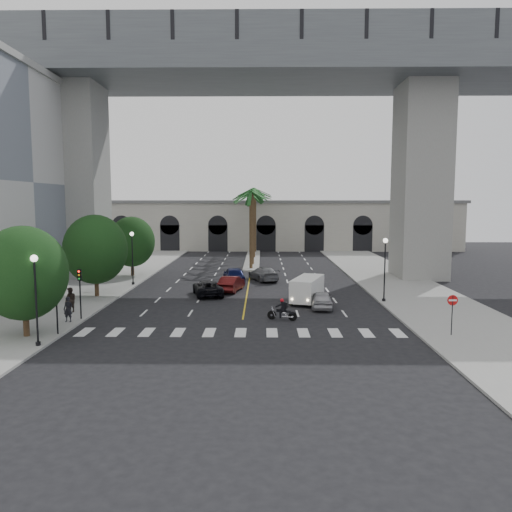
# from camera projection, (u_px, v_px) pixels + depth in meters

# --- Properties ---
(ground) EXTENTS (140.00, 140.00, 0.00)m
(ground) POSITION_uv_depth(u_px,v_px,m) (242.00, 327.00, 33.25)
(ground) COLOR black
(ground) RESTS_ON ground
(sidewalk_left) EXTENTS (8.00, 100.00, 0.15)m
(sidewalk_left) POSITION_uv_depth(u_px,v_px,m) (94.00, 287.00, 48.34)
(sidewalk_left) COLOR gray
(sidewalk_left) RESTS_ON ground
(sidewalk_right) EXTENTS (8.00, 100.00, 0.15)m
(sidewalk_right) POSITION_uv_depth(u_px,v_px,m) (404.00, 287.00, 47.96)
(sidewalk_right) COLOR gray
(sidewalk_right) RESTS_ON ground
(median) EXTENTS (2.00, 24.00, 0.20)m
(median) POSITION_uv_depth(u_px,v_px,m) (253.00, 259.00, 71.01)
(median) COLOR gray
(median) RESTS_ON ground
(pier_building) EXTENTS (71.00, 10.50, 8.50)m
(pier_building) POSITION_uv_depth(u_px,v_px,m) (254.00, 225.00, 87.45)
(pier_building) COLOR beige
(pier_building) RESTS_ON ground
(bridge) EXTENTS (75.00, 13.00, 26.00)m
(bridge) POSITION_uv_depth(u_px,v_px,m) (282.00, 105.00, 53.05)
(bridge) COLOR gray
(bridge) RESTS_ON ground
(palm_a) EXTENTS (3.20, 3.20, 10.30)m
(palm_a) POSITION_uv_depth(u_px,v_px,m) (251.00, 195.00, 60.09)
(palm_a) COLOR #47331E
(palm_a) RESTS_ON ground
(palm_b) EXTENTS (3.20, 3.20, 10.60)m
(palm_b) POSITION_uv_depth(u_px,v_px,m) (252.00, 193.00, 64.03)
(palm_b) COLOR #47331E
(palm_b) RESTS_ON ground
(palm_c) EXTENTS (3.20, 3.20, 10.10)m
(palm_c) POSITION_uv_depth(u_px,v_px,m) (251.00, 197.00, 68.06)
(palm_c) COLOR #47331E
(palm_c) RESTS_ON ground
(palm_d) EXTENTS (3.20, 3.20, 10.90)m
(palm_d) POSITION_uv_depth(u_px,v_px,m) (254.00, 192.00, 71.95)
(palm_d) COLOR #47331E
(palm_d) RESTS_ON ground
(palm_e) EXTENTS (3.20, 3.20, 10.40)m
(palm_e) POSITION_uv_depth(u_px,v_px,m) (253.00, 196.00, 75.98)
(palm_e) COLOR #47331E
(palm_e) RESTS_ON ground
(palm_f) EXTENTS (3.20, 3.20, 10.70)m
(palm_f) POSITION_uv_depth(u_px,v_px,m) (255.00, 194.00, 79.92)
(palm_f) COLOR #47331E
(palm_f) RESTS_ON ground
(street_tree_near) EXTENTS (5.20, 5.20, 6.89)m
(street_tree_near) POSITION_uv_depth(u_px,v_px,m) (24.00, 273.00, 29.99)
(street_tree_near) COLOR #382616
(street_tree_near) RESTS_ON ground
(street_tree_mid) EXTENTS (5.44, 5.44, 7.21)m
(street_tree_mid) POSITION_uv_depth(u_px,v_px,m) (95.00, 249.00, 42.89)
(street_tree_mid) COLOR #382616
(street_tree_mid) RESTS_ON ground
(street_tree_far) EXTENTS (5.04, 5.04, 6.68)m
(street_tree_far) POSITION_uv_depth(u_px,v_px,m) (132.00, 242.00, 54.85)
(street_tree_far) COLOR #382616
(street_tree_far) RESTS_ON ground
(lamp_post_left_near) EXTENTS (0.40, 0.40, 5.35)m
(lamp_post_left_near) POSITION_uv_depth(u_px,v_px,m) (36.00, 292.00, 28.07)
(lamp_post_left_near) COLOR black
(lamp_post_left_near) RESTS_ON ground
(lamp_post_left_far) EXTENTS (0.40, 0.40, 5.35)m
(lamp_post_left_far) POSITION_uv_depth(u_px,v_px,m) (132.00, 254.00, 48.94)
(lamp_post_left_far) COLOR black
(lamp_post_left_far) RESTS_ON ground
(lamp_post_right) EXTENTS (0.40, 0.40, 5.35)m
(lamp_post_right) POSITION_uv_depth(u_px,v_px,m) (385.00, 264.00, 40.71)
(lamp_post_right) COLOR black
(lamp_post_right) RESTS_ON ground
(traffic_signal_near) EXTENTS (0.25, 0.18, 3.65)m
(traffic_signal_near) POSITION_uv_depth(u_px,v_px,m) (56.00, 296.00, 30.63)
(traffic_signal_near) COLOR black
(traffic_signal_near) RESTS_ON ground
(traffic_signal_far) EXTENTS (0.25, 0.18, 3.65)m
(traffic_signal_far) POSITION_uv_depth(u_px,v_px,m) (80.00, 285.00, 34.61)
(traffic_signal_far) COLOR black
(traffic_signal_far) RESTS_ON ground
(motorcycle_rider) EXTENTS (2.09, 0.80, 1.55)m
(motorcycle_rider) POSITION_uv_depth(u_px,v_px,m) (283.00, 310.00, 34.98)
(motorcycle_rider) COLOR black
(motorcycle_rider) RESTS_ON ground
(car_a) EXTENTS (1.88, 4.10, 1.36)m
(car_a) POSITION_uv_depth(u_px,v_px,m) (322.00, 300.00, 38.97)
(car_a) COLOR #A3A2A7
(car_a) RESTS_ON ground
(car_b) EXTENTS (2.40, 4.61, 1.45)m
(car_b) POSITION_uv_depth(u_px,v_px,m) (231.00, 284.00, 46.26)
(car_b) COLOR #470E0E
(car_b) RESTS_ON ground
(car_c) EXTENTS (3.39, 5.31, 1.36)m
(car_c) POSITION_uv_depth(u_px,v_px,m) (208.00, 288.00, 44.20)
(car_c) COLOR black
(car_c) RESTS_ON ground
(car_d) EXTENTS (3.61, 5.37, 1.44)m
(car_d) POSITION_uv_depth(u_px,v_px,m) (263.00, 274.00, 52.55)
(car_d) COLOR #5B5C5F
(car_d) RESTS_ON ground
(car_e) EXTENTS (2.75, 5.20, 1.68)m
(car_e) POSITION_uv_depth(u_px,v_px,m) (234.00, 275.00, 50.81)
(car_e) COLOR #0E1545
(car_e) RESTS_ON ground
(cargo_van) EXTENTS (3.27, 5.18, 2.07)m
(cargo_van) POSITION_uv_depth(u_px,v_px,m) (307.00, 289.00, 41.15)
(cargo_van) COLOR silver
(cargo_van) RESTS_ON ground
(pedestrian_a) EXTENTS (0.67, 0.48, 1.71)m
(pedestrian_a) POSITION_uv_depth(u_px,v_px,m) (68.00, 309.00, 33.91)
(pedestrian_a) COLOR black
(pedestrian_a) RESTS_ON sidewalk_left
(pedestrian_b) EXTENTS (1.12, 1.05, 1.84)m
(pedestrian_b) POSITION_uv_depth(u_px,v_px,m) (71.00, 300.00, 36.87)
(pedestrian_b) COLOR black
(pedestrian_b) RESTS_ON sidewalk_left
(do_not_enter_sign) EXTENTS (0.65, 0.06, 2.64)m
(do_not_enter_sign) POSITION_uv_depth(u_px,v_px,m) (452.00, 307.00, 30.43)
(do_not_enter_sign) COLOR black
(do_not_enter_sign) RESTS_ON ground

